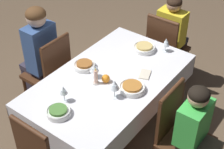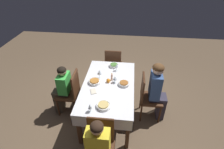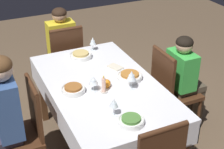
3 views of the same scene
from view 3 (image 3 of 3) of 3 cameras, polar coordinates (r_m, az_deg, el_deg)
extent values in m
plane|color=brown|center=(3.38, -1.40, -12.23)|extent=(8.00, 8.00, 0.00)
cube|color=silver|center=(2.96, -1.56, -1.86)|extent=(1.55, 0.90, 0.04)
cube|color=silver|center=(3.19, 5.86, -1.80)|extent=(1.55, 0.01, 0.19)
cube|color=silver|center=(2.90, -9.72, -5.65)|extent=(1.55, 0.01, 0.19)
cube|color=silver|center=(3.64, -6.38, 2.35)|extent=(0.01, 0.90, 0.19)
cube|color=#4C2D19|center=(3.83, -0.45, -0.33)|extent=(0.06, 0.06, 0.69)
cube|color=#4C2D19|center=(3.63, -11.52, -2.85)|extent=(0.06, 0.06, 0.69)
cube|color=#472816|center=(2.93, -15.67, -10.32)|extent=(0.39, 0.39, 0.04)
cube|color=#472816|center=(2.80, -12.72, -5.62)|extent=(0.36, 0.03, 0.45)
cylinder|color=#472816|center=(2.68, -13.24, -1.68)|extent=(0.35, 0.04, 0.04)
cylinder|color=#472816|center=(3.22, -12.73, -10.91)|extent=(0.03, 0.03, 0.41)
cube|color=#472816|center=(4.01, -8.03, 2.08)|extent=(0.39, 0.39, 0.04)
cube|color=#472816|center=(3.74, -7.44, 4.26)|extent=(0.03, 0.36, 0.45)
cylinder|color=#472816|center=(3.66, -7.66, 7.45)|extent=(0.04, 0.35, 0.04)
cylinder|color=#472816|center=(4.30, -6.37, 0.82)|extent=(0.03, 0.03, 0.41)
cylinder|color=#472816|center=(4.22, -10.72, -0.12)|extent=(0.03, 0.03, 0.41)
cylinder|color=#472816|center=(4.02, -4.77, -1.28)|extent=(0.03, 0.03, 0.41)
cylinder|color=#472816|center=(3.93, -9.40, -2.33)|extent=(0.03, 0.03, 0.41)
cube|color=#472816|center=(3.44, 10.67, -3.08)|extent=(0.39, 0.39, 0.04)
cube|color=#472816|center=(3.23, 8.42, -0.17)|extent=(0.36, 0.03, 0.45)
cylinder|color=#472816|center=(3.12, 8.71, 3.42)|extent=(0.35, 0.04, 0.04)
cylinder|color=#472816|center=(3.55, 14.16, -6.80)|extent=(0.03, 0.03, 0.41)
cylinder|color=#472816|center=(3.76, 11.04, -4.10)|extent=(0.03, 0.03, 0.41)
cylinder|color=#472816|center=(3.37, 9.55, -8.35)|extent=(0.03, 0.03, 0.41)
cylinder|color=#472816|center=(3.60, 6.58, -5.41)|extent=(0.03, 0.03, 0.41)
cylinder|color=#472816|center=(2.19, 8.66, -9.06)|extent=(0.04, 0.35, 0.04)
cube|color=#383342|center=(2.89, -18.04, -10.05)|extent=(0.24, 0.31, 0.06)
cube|color=#38568E|center=(2.74, -17.16, -5.26)|extent=(0.30, 0.18, 0.48)
cube|color=#282833|center=(4.27, -8.66, 0.76)|extent=(0.14, 0.22, 0.45)
cube|color=#282833|center=(4.08, -8.57, 3.36)|extent=(0.31, 0.24, 0.06)
cube|color=yellow|center=(3.91, -8.45, 5.90)|extent=(0.18, 0.30, 0.40)
sphere|color=tan|center=(3.81, -8.75, 9.70)|extent=(0.16, 0.16, 0.16)
ellipsoid|color=black|center=(3.81, -8.78, 10.10)|extent=(0.16, 0.16, 0.11)
cube|color=#4C4233|center=(3.66, 12.96, -5.03)|extent=(0.23, 0.14, 0.45)
cube|color=#4C4233|center=(3.48, 12.29, -1.94)|extent=(0.24, 0.31, 0.06)
cube|color=green|center=(3.33, 11.49, 0.81)|extent=(0.30, 0.18, 0.36)
sphere|color=#D6A884|center=(3.22, 11.93, 4.81)|extent=(0.16, 0.16, 0.16)
ellipsoid|color=black|center=(3.21, 11.98, 5.26)|extent=(0.16, 0.16, 0.11)
cylinder|color=white|center=(2.84, -6.45, -2.58)|extent=(0.20, 0.20, 0.04)
torus|color=white|center=(2.83, -6.48, -2.20)|extent=(0.20, 0.20, 0.01)
cylinder|color=#995B28|center=(2.83, -6.49, -2.10)|extent=(0.14, 0.14, 0.02)
cylinder|color=white|center=(2.86, -3.08, -2.65)|extent=(0.07, 0.07, 0.00)
cylinder|color=white|center=(2.84, -3.09, -2.08)|extent=(0.01, 0.01, 0.06)
cone|color=white|center=(2.81, -3.13, -0.95)|extent=(0.08, 0.08, 0.07)
cylinder|color=white|center=(2.81, -3.12, -1.19)|extent=(0.05, 0.05, 0.03)
cylinder|color=white|center=(3.39, -5.22, 3.08)|extent=(0.22, 0.22, 0.04)
torus|color=white|center=(3.38, -5.23, 3.42)|extent=(0.21, 0.21, 0.01)
cylinder|color=tan|center=(3.38, -5.24, 3.51)|extent=(0.16, 0.16, 0.02)
cylinder|color=white|center=(3.55, -3.18, 4.08)|extent=(0.07, 0.07, 0.00)
cylinder|color=white|center=(3.53, -3.19, 4.57)|extent=(0.01, 0.01, 0.06)
cone|color=white|center=(3.50, -3.22, 5.61)|extent=(0.07, 0.07, 0.08)
cylinder|color=white|center=(3.51, -3.22, 5.38)|extent=(0.04, 0.04, 0.03)
cylinder|color=white|center=(3.02, 2.96, -0.40)|extent=(0.22, 0.22, 0.04)
torus|color=white|center=(3.01, 2.97, -0.04)|extent=(0.22, 0.22, 0.01)
cylinder|color=#B2702D|center=(3.00, 2.97, 0.06)|extent=(0.16, 0.16, 0.02)
cylinder|color=white|center=(2.88, 3.19, -2.34)|extent=(0.07, 0.07, 0.00)
cylinder|color=white|center=(2.86, 3.22, -1.60)|extent=(0.01, 0.01, 0.08)
cone|color=white|center=(2.82, 3.27, -0.15)|extent=(0.08, 0.08, 0.08)
cylinder|color=white|center=(2.83, 3.26, -0.45)|extent=(0.05, 0.05, 0.04)
cylinder|color=white|center=(2.48, 3.19, -7.84)|extent=(0.19, 0.19, 0.04)
torus|color=white|center=(2.46, 3.20, -7.43)|extent=(0.19, 0.19, 0.01)
cylinder|color=#4C7F38|center=(2.46, 3.20, -7.32)|extent=(0.14, 0.14, 0.02)
cylinder|color=white|center=(2.56, 0.32, -6.80)|extent=(0.06, 0.06, 0.00)
cylinder|color=white|center=(2.54, 0.32, -6.06)|extent=(0.01, 0.01, 0.08)
cone|color=white|center=(2.50, 0.32, -4.71)|extent=(0.06, 0.06, 0.07)
cylinder|color=white|center=(2.50, 0.32, -4.97)|extent=(0.04, 0.04, 0.03)
cylinder|color=beige|center=(2.83, -1.37, -2.90)|extent=(0.06, 0.06, 0.01)
cylinder|color=beige|center=(2.79, -1.39, -1.75)|extent=(0.03, 0.03, 0.12)
ellipsoid|color=#F9C64C|center=(2.76, -1.41, -0.45)|extent=(0.01, 0.01, 0.03)
sphere|color=orange|center=(2.88, -0.92, -1.50)|extent=(0.07, 0.07, 0.07)
cube|color=beige|center=(3.20, 0.55, 1.25)|extent=(0.16, 0.13, 0.01)
camera|label=1|loc=(2.49, 61.68, 23.61)|focal=55.00mm
camera|label=2|loc=(4.79, -20.16, 32.71)|focal=28.00mm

